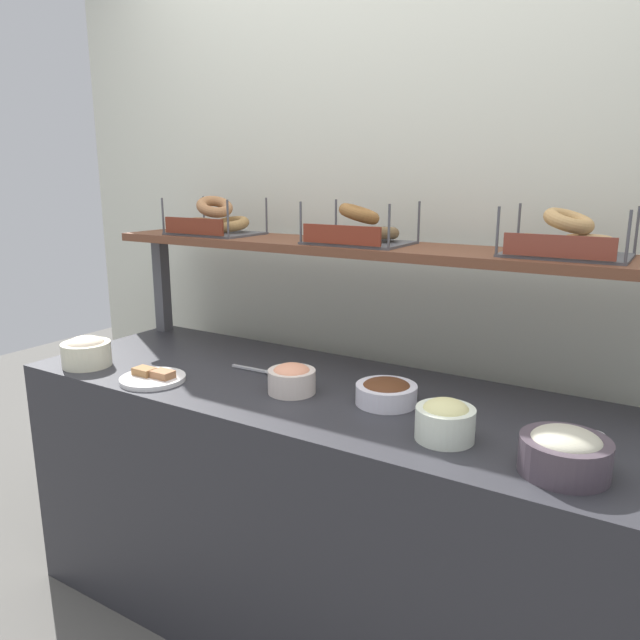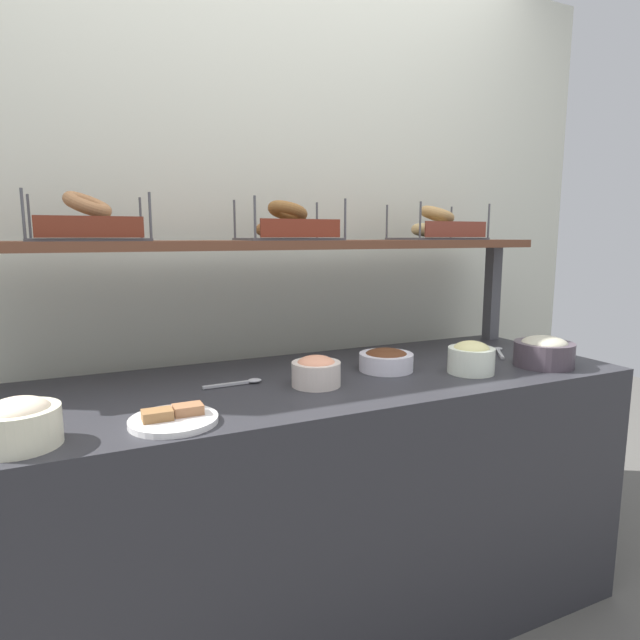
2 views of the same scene
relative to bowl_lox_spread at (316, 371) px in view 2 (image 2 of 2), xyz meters
name	(u,v)px [view 2 (image 2 of 2)]	position (x,y,z in m)	size (l,w,h in m)	color
ground_plane	(319,618)	(0.05, 0.08, -0.90)	(8.00, 8.00, 0.00)	#595651
back_wall	(261,260)	(0.05, 0.63, 0.30)	(3.22, 0.06, 2.40)	beige
deli_counter	(319,502)	(0.05, 0.08, -0.47)	(2.02, 0.70, 0.85)	#2D2D33
shelf_riser_right	(492,293)	(1.00, 0.35, 0.15)	(0.05, 0.05, 0.40)	#4C4C51
upper_shelf	(287,245)	(0.05, 0.35, 0.37)	(1.98, 0.32, 0.03)	brown
bowl_lox_spread	(316,371)	(0.00, 0.00, 0.00)	(0.15, 0.15, 0.09)	silver
bowl_chocolate_spread	(386,360)	(0.29, 0.07, -0.01)	(0.18, 0.18, 0.07)	white
bowl_tuna_salad	(544,351)	(0.81, -0.11, 0.01)	(0.20, 0.20, 0.11)	#4A3E47
bowl_potato_salad	(19,423)	(-0.77, -0.16, 0.01)	(0.17, 0.17, 0.11)	#EBE6C5
bowl_egg_salad	(471,357)	(0.52, -0.08, 0.01)	(0.15, 0.15, 0.11)	white
serving_plate_white	(174,419)	(-0.45, -0.15, -0.03)	(0.21, 0.21, 0.04)	white
serving_spoon_near_plate	(499,351)	(0.82, 0.11, -0.04)	(0.12, 0.15, 0.01)	#B7B7BC
serving_spoon_by_edge	(242,382)	(-0.20, 0.10, -0.04)	(0.18, 0.03, 0.01)	#B7B7BC
bagel_basket_everything	(88,224)	(-0.59, 0.34, 0.43)	(0.33, 0.25, 0.15)	#4C4C51
bagel_basket_cinnamon_raisin	(289,227)	(0.05, 0.33, 0.43)	(0.33, 0.26, 0.14)	#4C4C51
bagel_basket_sesame	(437,228)	(0.70, 0.35, 0.43)	(0.34, 0.24, 0.14)	#4C4C51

